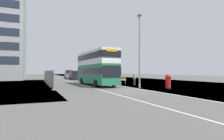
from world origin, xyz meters
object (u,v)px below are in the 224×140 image
lamppost_foreground (140,53)px  car_oncoming_near (74,76)px  double_decker_bus (96,67)px  roadworks_barrier (120,80)px  red_pillar_postbox (168,81)px  car_receding_mid (69,75)px  pedestrian_at_kerb (134,79)px

lamppost_foreground → car_oncoming_near: size_ratio=2.25×
double_decker_bus → roadworks_barrier: double_decker_bus is taller
roadworks_barrier → double_decker_bus: bearing=-173.6°
double_decker_bus → lamppost_foreground: bearing=-61.0°
red_pillar_postbox → car_oncoming_near: (-5.30, 27.94, 0.10)m
roadworks_barrier → car_oncoming_near: 19.03m
car_receding_mid → pedestrian_at_kerb: 28.77m
red_pillar_postbox → car_oncoming_near: 28.44m
double_decker_bus → lamppost_foreground: size_ratio=1.27×
double_decker_bus → pedestrian_at_kerb: (5.24, -2.05, -1.74)m
red_pillar_postbox → roadworks_barrier: (-1.64, 9.26, -0.22)m
red_pillar_postbox → roadworks_barrier: red_pillar_postbox is taller
roadworks_barrier → lamppost_foreground: bearing=-95.3°
red_pillar_postbox → car_receding_mid: size_ratio=0.38×
car_receding_mid → lamppost_foreground: bearing=-84.6°
double_decker_bus → roadworks_barrier: bearing=6.4°
red_pillar_postbox → lamppost_foreground: bearing=133.0°
car_oncoming_near → pedestrian_at_kerb: size_ratio=2.34×
car_oncoming_near → lamppost_foreground: bearing=-83.3°
lamppost_foreground → car_receding_mid: (-3.06, 32.67, -3.13)m
double_decker_bus → pedestrian_at_kerb: 5.89m
red_pillar_postbox → roadworks_barrier: size_ratio=0.97×
car_oncoming_near → car_receding_mid: car_receding_mid is taller
roadworks_barrier → car_receding_mid: car_receding_mid is taller
lamppost_foreground → pedestrian_at_kerb: size_ratio=5.27×
double_decker_bus → red_pillar_postbox: size_ratio=6.66×
double_decker_bus → car_oncoming_near: bearing=88.5°
car_oncoming_near → roadworks_barrier: bearing=-78.9°
pedestrian_at_kerb → lamppost_foreground: bearing=-111.7°
car_receding_mid → pedestrian_at_kerb: (4.77, -28.37, -0.25)m
lamppost_foreground → red_pillar_postbox: bearing=-47.0°
red_pillar_postbox → car_receding_mid: 35.52m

